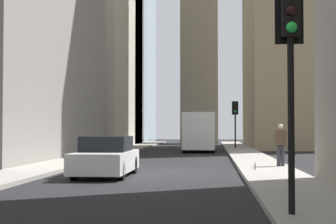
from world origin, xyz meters
The scene contains 9 objects.
ground_plane centered at (0.00, 0.00, 0.00)m, with size 135.00×135.00×0.00m, color black.
sidewalk_right centered at (0.00, 4.50, 0.07)m, with size 90.00×2.20×0.14m, color gray.
sidewalk_left centered at (0.00, -4.50, 0.07)m, with size 90.00×2.20×0.14m, color gray.
delivery_truck centered at (18.85, -1.40, 1.46)m, with size 6.46×2.25×2.84m.
sedan_white centered at (-1.86, 1.40, 0.66)m, with size 4.30×1.78×1.42m.
traffic_light_foreground centered at (-10.65, -3.77, 3.22)m, with size 0.43×0.52×4.19m.
traffic_light_midblock centered at (22.99, -4.23, 2.95)m, with size 0.43×0.52×3.82m.
pedestrian centered at (1.82, -5.17, 1.09)m, with size 0.26×0.44×1.74m.
discarded_bottle centered at (-0.19, -3.96, 0.25)m, with size 0.07×0.07×0.27m.
Camera 1 is at (-20.28, -2.36, 1.66)m, focal length 56.33 mm.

